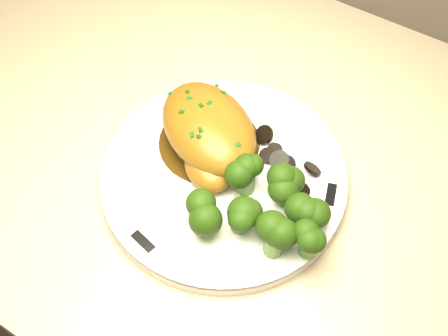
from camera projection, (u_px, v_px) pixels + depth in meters
The scene contains 9 objects.
counter at pixel (281, 299), 1.11m from camera, with size 2.18×0.72×1.06m.
plate at pixel (224, 177), 0.70m from camera, with size 0.30×0.30×0.02m, color white.
rim_accent_0 at pixel (331, 195), 0.67m from camera, with size 0.03×0.01×0.00m, color black.
rim_accent_1 at pixel (198, 94), 0.76m from camera, with size 0.03×0.01×0.00m, color black.
rim_accent_2 at pixel (143, 242), 0.63m from camera, with size 0.03×0.01×0.00m, color black.
gravy_pool at pixel (209, 142), 0.71m from camera, with size 0.13×0.13×0.00m, color #3C280B.
chicken_breast at pixel (209, 133), 0.69m from camera, with size 0.18×0.17×0.06m.
mushroom_pile at pixel (274, 165), 0.69m from camera, with size 0.09×0.07×0.02m.
broccoli_florets at pixel (266, 211), 0.62m from camera, with size 0.15×0.11×0.05m.
Camera 1 is at (-0.14, 1.27, 1.54)m, focal length 45.00 mm.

